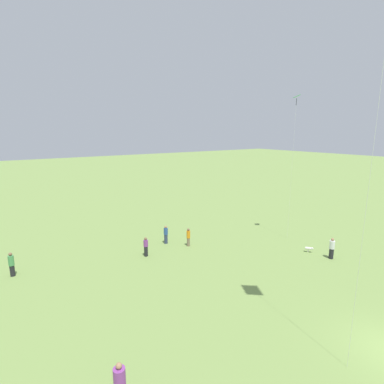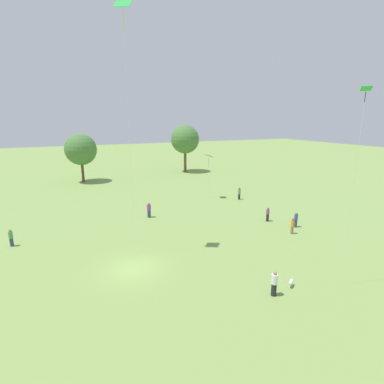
{
  "view_description": "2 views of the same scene",
  "coord_description": "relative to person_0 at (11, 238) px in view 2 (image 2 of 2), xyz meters",
  "views": [
    {
      "loc": [
        -4.65,
        15.09,
        10.37
      ],
      "look_at": [
        14.03,
        2.09,
        5.72
      ],
      "focal_mm": 28.0,
      "sensor_mm": 36.0,
      "label": 1
    },
    {
      "loc": [
        -4.66,
        -21.68,
        11.63
      ],
      "look_at": [
        8.04,
        6.26,
        4.08
      ],
      "focal_mm": 28.0,
      "sensor_mm": 36.0,
      "label": 2
    }
  ],
  "objects": [
    {
      "name": "ground_plane",
      "position": [
        9.26,
        -8.98,
        -0.84
      ],
      "size": [
        240.0,
        240.0,
        0.0
      ],
      "primitive_type": "plane",
      "color": "#7A994C"
    },
    {
      "name": "tree_1",
      "position": [
        8.82,
        28.12,
        5.24
      ],
      "size": [
        5.75,
        5.75,
        8.97
      ],
      "color": "brown",
      "rests_on": "ground_plane"
    },
    {
      "name": "tree_2",
      "position": [
        30.67,
        30.4,
        6.33
      ],
      "size": [
        6.18,
        6.18,
        10.29
      ],
      "color": "brown",
      "rests_on": "ground_plane"
    },
    {
      "name": "person_0",
      "position": [
        0.0,
        0.0,
        0.0
      ],
      "size": [
        0.42,
        0.42,
        1.68
      ],
      "rotation": [
        0.0,
        0.0,
        0.15
      ],
      "color": "#333D5B",
      "rests_on": "ground_plane"
    },
    {
      "name": "person_1",
      "position": [
        26.26,
        -4.23,
        -0.02
      ],
      "size": [
        0.45,
        0.45,
        1.66
      ],
      "rotation": [
        0.0,
        0.0,
        6.04
      ],
      "color": "#232328",
      "rests_on": "ground_plane"
    },
    {
      "name": "person_2",
      "position": [
        14.13,
        2.84,
        0.07
      ],
      "size": [
        0.63,
        0.63,
        1.85
      ],
      "rotation": [
        0.0,
        0.0,
        1.12
      ],
      "color": "#333D5B",
      "rests_on": "ground_plane"
    },
    {
      "name": "person_3",
      "position": [
        27.84,
        -7.07,
        0.02
      ],
      "size": [
        0.54,
        0.54,
        1.72
      ],
      "rotation": [
        0.0,
        0.0,
        0.87
      ],
      "color": "#333D5B",
      "rests_on": "ground_plane"
    },
    {
      "name": "person_4",
      "position": [
        26.09,
        -8.43,
        0.02
      ],
      "size": [
        0.46,
        0.46,
        1.69
      ],
      "rotation": [
        0.0,
        0.0,
        5.74
      ],
      "color": "#847056",
      "rests_on": "ground_plane"
    },
    {
      "name": "person_5",
      "position": [
        17.06,
        -16.58,
        0.04
      ],
      "size": [
        0.56,
        0.56,
        1.78
      ],
      "rotation": [
        0.0,
        0.0,
        4.3
      ],
      "color": "#232328",
      "rests_on": "ground_plane"
    },
    {
      "name": "person_6",
      "position": [
        28.61,
        5.33,
        0.06
      ],
      "size": [
        0.42,
        0.42,
        1.8
      ],
      "rotation": [
        0.0,
        0.0,
        6.18
      ],
      "color": "#232328",
      "rests_on": "ground_plane"
    },
    {
      "name": "kite_0",
      "position": [
        24.73,
        7.73,
        5.44
      ],
      "size": [
        1.37,
        1.41,
        6.62
      ],
      "rotation": [
        0.0,
        0.0,
        0.52
      ],
      "color": "black",
      "rests_on": "ground_plane"
    },
    {
      "name": "kite_2",
      "position": [
        10.13,
        -6.2,
        18.2
      ],
      "size": [
        1.53,
        1.43,
        20.19
      ],
      "rotation": [
        0.0,
        0.0,
        5.02
      ],
      "color": "green",
      "rests_on": "ground_plane"
    },
    {
      "name": "kite_3",
      "position": [
        22.21,
        -17.59,
        11.43
      ],
      "size": [
        0.84,
        0.84,
        13.54
      ],
      "rotation": [
        0.0,
        0.0,
        1.57
      ],
      "color": "green",
      "rests_on": "ground_plane"
    },
    {
      "name": "dog_0",
      "position": [
        18.88,
        -16.23,
        -0.5
      ],
      "size": [
        0.64,
        0.53,
        0.5
      ],
      "rotation": [
        0.0,
        0.0,
        2.19
      ],
      "color": "silver",
      "rests_on": "ground_plane"
    }
  ]
}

